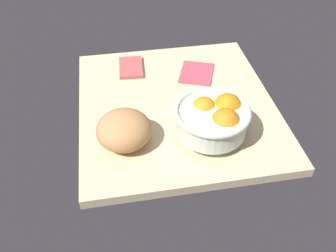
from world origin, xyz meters
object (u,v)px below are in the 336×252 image
at_px(napkin_folded, 131,67).
at_px(napkin_spare, 197,72).
at_px(fruit_bowl, 214,118).
at_px(bread_loaf, 124,130).

bearing_deg(napkin_folded, napkin_spare, -107.19).
relative_size(napkin_folded, napkin_spare, 0.93).
xyz_separation_m(fruit_bowl, bread_loaf, (0.01, 0.26, -0.02)).
relative_size(fruit_bowl, napkin_folded, 1.66).
bearing_deg(bread_loaf, napkin_folded, -8.21).
height_order(napkin_folded, napkin_spare, napkin_folded).
height_order(fruit_bowl, napkin_spare, fruit_bowl).
height_order(bread_loaf, napkin_spare, bread_loaf).
xyz_separation_m(napkin_folded, napkin_spare, (-0.07, -0.23, -0.00)).
distance_m(fruit_bowl, napkin_spare, 0.32).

